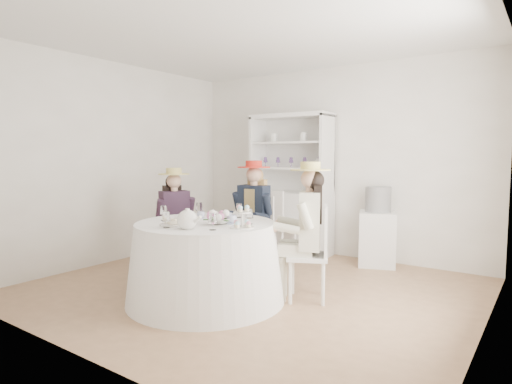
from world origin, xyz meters
The scene contains 23 objects.
ground centered at (0.00, 0.00, 0.00)m, with size 4.50×4.50×0.00m, color #8C6646.
ceiling centered at (0.00, 0.00, 2.70)m, with size 4.50×4.50×0.00m, color white.
wall_back centered at (0.00, 2.00, 1.35)m, with size 4.50×4.50×0.00m, color silver.
wall_front centered at (0.00, -2.00, 1.35)m, with size 4.50×4.50×0.00m, color silver.
wall_left centered at (-2.25, 0.00, 1.35)m, with size 4.50×4.50×0.00m, color silver.
wall_right centered at (2.25, 0.00, 1.35)m, with size 4.50×4.50×0.00m, color silver.
tea_table centered at (-0.14, -0.57, 0.39)m, with size 1.57×1.57×0.79m.
hutch centered at (-0.51, 1.75, 0.73)m, with size 1.38×0.90×2.04m.
side_table centered at (0.79, 1.75, 0.36)m, with size 0.46×0.46×0.71m, color silver.
hatbox centered at (0.79, 1.75, 0.88)m, with size 0.33×0.33×0.33m, color black.
guest_left centered at (-1.04, -0.10, 0.73)m, with size 0.54×0.49×1.30m.
guest_mid centered at (-0.28, 0.44, 0.78)m, with size 0.51×0.53×1.39m.
guest_right centered at (0.68, 0.03, 0.78)m, with size 0.59×0.53×1.39m.
spare_chair centered at (-0.43, 1.19, 0.52)m, with size 0.42×0.42×0.98m.
teacup_a centered at (-0.35, -0.41, 0.82)m, with size 0.08×0.08×0.06m, color white.
teacup_b centered at (-0.06, -0.30, 0.82)m, with size 0.07×0.07×0.06m, color white.
teacup_c centered at (0.13, -0.50, 0.83)m, with size 0.10×0.10×0.08m, color white.
flower_bowl centered at (0.05, -0.58, 0.81)m, with size 0.19×0.19×0.05m, color white.
flower_arrangement centered at (0.05, -0.61, 0.88)m, with size 0.19×0.19×0.07m.
table_teapot centered at (-0.01, -0.95, 0.87)m, with size 0.26×0.19×0.20m.
sandwich_plate centered at (-0.27, -0.87, 0.80)m, with size 0.27×0.27×0.06m.
cupcake_stand centered at (0.35, -0.62, 0.86)m, with size 0.22×0.22×0.20m.
stemware_set centered at (-0.14, -0.57, 0.86)m, with size 0.93×0.97×0.15m.
Camera 1 is at (2.67, -3.71, 1.46)m, focal length 30.00 mm.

